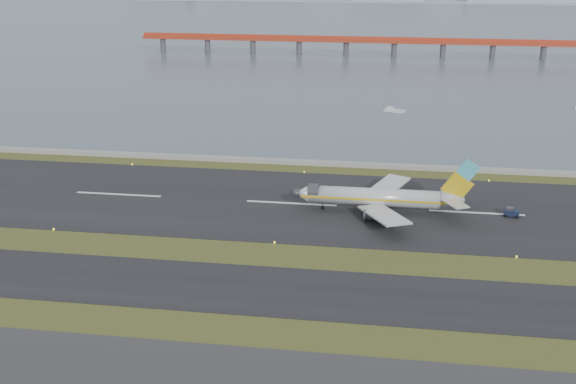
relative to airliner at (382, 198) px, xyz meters
name	(u,v)px	position (x,y,z in m)	size (l,w,h in m)	color
ground	(268,260)	(-19.77, -27.29, -3.46)	(1000.00, 1000.00, 0.00)	#334318
taxiway_strip	(255,289)	(-19.77, -39.29, -3.41)	(1000.00, 18.00, 0.10)	black
runway_strip	(291,203)	(-19.77, 2.71, -3.41)	(1000.00, 45.00, 0.10)	black
seawall	(308,163)	(-19.77, 32.71, -2.96)	(1000.00, 2.50, 1.00)	#969691
bay_water	(371,16)	(-19.77, 432.71, -3.46)	(1400.00, 800.00, 1.30)	#445561
red_pier	(394,42)	(0.23, 222.71, 3.82)	(260.00, 5.00, 10.20)	#B2381E
airliner	(382,198)	(0.00, 0.00, 0.00)	(38.52, 32.89, 12.80)	silver
pushback_tug	(511,212)	(27.14, 1.65, -2.47)	(3.44, 2.38, 2.03)	#141C38
workboat_near	(394,110)	(1.66, 97.44, -2.90)	(7.56, 4.49, 1.75)	silver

